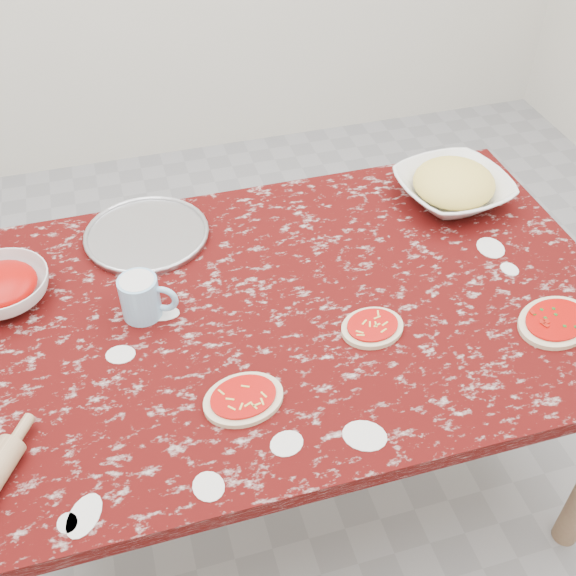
# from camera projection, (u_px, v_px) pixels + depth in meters

# --- Properties ---
(ground) EXTENTS (4.00, 4.00, 0.00)m
(ground) POSITION_uv_depth(u_px,v_px,m) (288.00, 475.00, 2.17)
(ground) COLOR gray
(worktable) EXTENTS (1.60, 1.00, 0.75)m
(worktable) POSITION_uv_depth(u_px,v_px,m) (288.00, 327.00, 1.72)
(worktable) COLOR #3C0707
(worktable) RESTS_ON ground
(pizza_tray) EXTENTS (0.35, 0.35, 0.01)m
(pizza_tray) POSITION_uv_depth(u_px,v_px,m) (147.00, 235.00, 1.84)
(pizza_tray) COLOR #B2B2B7
(pizza_tray) RESTS_ON worktable
(sauce_bowl) EXTENTS (0.29, 0.29, 0.07)m
(sauce_bowl) POSITION_uv_depth(u_px,v_px,m) (2.00, 289.00, 1.64)
(sauce_bowl) COLOR white
(sauce_bowl) RESTS_ON worktable
(cheese_bowl) EXTENTS (0.34, 0.34, 0.08)m
(cheese_bowl) POSITION_uv_depth(u_px,v_px,m) (453.00, 189.00, 1.95)
(cheese_bowl) COLOR white
(cheese_bowl) RESTS_ON worktable
(flour_mug) EXTENTS (0.13, 0.09, 0.11)m
(flour_mug) POSITION_uv_depth(u_px,v_px,m) (142.00, 297.00, 1.60)
(flour_mug) COLOR #8EC4E9
(flour_mug) RESTS_ON worktable
(pizza_left) EXTENTS (0.19, 0.16, 0.02)m
(pizza_left) POSITION_uv_depth(u_px,v_px,m) (243.00, 399.00, 1.44)
(pizza_left) COLOR beige
(pizza_left) RESTS_ON worktable
(pizza_mid) EXTENTS (0.17, 0.15, 0.02)m
(pizza_mid) POSITION_uv_depth(u_px,v_px,m) (372.00, 327.00, 1.59)
(pizza_mid) COLOR beige
(pizza_mid) RESTS_ON worktable
(pizza_right) EXTENTS (0.24, 0.21, 0.02)m
(pizza_right) POSITION_uv_depth(u_px,v_px,m) (555.00, 322.00, 1.60)
(pizza_right) COLOR beige
(pizza_right) RESTS_ON worktable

